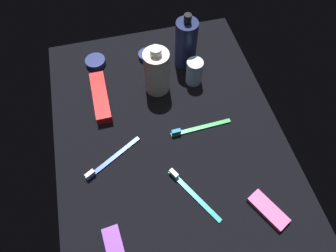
{
  "coord_description": "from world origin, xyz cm",
  "views": [
    {
      "loc": [
        -41.52,
        10.22,
        74.67
      ],
      "look_at": [
        0.0,
        0.0,
        3.0
      ],
      "focal_mm": 32.06,
      "sensor_mm": 36.0,
      "label": 1
    }
  ],
  "objects": [
    {
      "name": "snack_bar_pink",
      "position": [
        -28.0,
        -18.52,
        0.75
      ],
      "size": [
        11.08,
        8.27,
        1.5
      ],
      "primitive_type": "cube",
      "rotation": [
        0.0,
        0.0,
        0.47
      ],
      "color": "#E55999",
      "rests_on": "ground_plane"
    },
    {
      "name": "cream_tin_left",
      "position": [
        30.78,
        16.98,
        0.95
      ],
      "size": [
        6.5,
        6.5,
        1.9
      ],
      "primitive_type": "cylinder",
      "color": "navy",
      "rests_on": "ground_plane"
    },
    {
      "name": "cream_tin_right",
      "position": [
        29.52,
        0.22,
        0.93
      ],
      "size": [
        5.62,
        5.62,
        1.87
      ],
      "primitive_type": "cylinder",
      "color": "navy",
      "rests_on": "ground_plane"
    },
    {
      "name": "lotion_bottle",
      "position": [
        24.19,
        -11.65,
        8.38
      ],
      "size": [
        6.72,
        6.72,
        19.22
      ],
      "color": "#171E43",
      "rests_on": "ground_plane"
    },
    {
      "name": "snack_bar_purple",
      "position": [
        -27.96,
        19.46,
        0.75
      ],
      "size": [
        10.74,
        4.99,
        1.5
      ],
      "primitive_type": "cube",
      "rotation": [
        0.0,
        0.0,
        0.1
      ],
      "color": "purple",
      "rests_on": "ground_plane"
    },
    {
      "name": "toothbrush_green",
      "position": [
        -1.25,
        -8.39,
        0.61
      ],
      "size": [
        1.9,
        18.03,
        2.1
      ],
      "color": "green",
      "rests_on": "ground_plane"
    },
    {
      "name": "ground_plane",
      "position": [
        0.0,
        0.0,
        -0.6
      ],
      "size": [
        84.0,
        64.0,
        1.2
      ],
      "primitive_type": "cube",
      "color": "black"
    },
    {
      "name": "toothbrush_blue",
      "position": [
        -5.21,
        17.41,
        0.61
      ],
      "size": [
        9.94,
        16.24,
        2.1
      ],
      "color": "blue",
      "rests_on": "ground_plane"
    },
    {
      "name": "toothpaste_box_red",
      "position": [
        15.41,
        17.11,
        1.6
      ],
      "size": [
        17.64,
        4.56,
        3.2
      ],
      "primitive_type": "cube",
      "rotation": [
        0.0,
        0.0,
        0.01
      ],
      "color": "red",
      "rests_on": "ground_plane"
    },
    {
      "name": "toothbrush_teal",
      "position": [
        -18.96,
        -1.4,
        0.61
      ],
      "size": [
        16.26,
        9.9,
        2.1
      ],
      "color": "teal",
      "rests_on": "ground_plane"
    },
    {
      "name": "bodywash_bottle",
      "position": [
        16.22,
        -0.58,
        7.51
      ],
      "size": [
        7.51,
        7.51,
        16.77
      ],
      "color": "silver",
      "rests_on": "ground_plane"
    },
    {
      "name": "deodorant_stick",
      "position": [
        16.11,
        -12.25,
        4.26
      ],
      "size": [
        4.99,
        4.99,
        8.52
      ],
      "primitive_type": "cylinder",
      "color": "silver",
      "rests_on": "ground_plane"
    }
  ]
}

